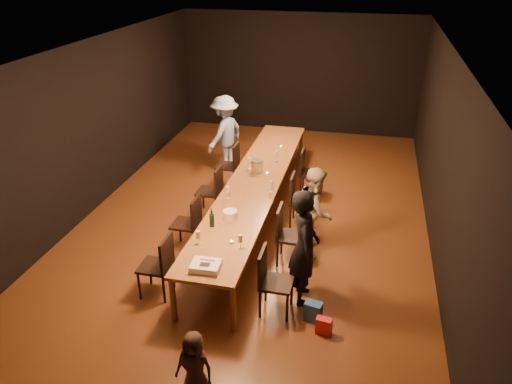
% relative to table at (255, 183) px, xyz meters
% --- Properties ---
extents(ground, '(10.00, 10.00, 0.00)m').
position_rel_table_xyz_m(ground, '(0.00, 0.00, -0.70)').
color(ground, '#4A2712').
rests_on(ground, ground).
extents(room_shell, '(6.04, 10.04, 3.02)m').
position_rel_table_xyz_m(room_shell, '(0.00, 0.00, 1.38)').
color(room_shell, black).
rests_on(room_shell, ground).
extents(table, '(0.90, 6.00, 0.75)m').
position_rel_table_xyz_m(table, '(0.00, 0.00, 0.00)').
color(table, brown).
rests_on(table, ground).
extents(chair_right_0, '(0.42, 0.42, 0.93)m').
position_rel_table_xyz_m(chair_right_0, '(0.85, -2.40, -0.24)').
color(chair_right_0, black).
rests_on(chair_right_0, ground).
extents(chair_right_1, '(0.42, 0.42, 0.93)m').
position_rel_table_xyz_m(chair_right_1, '(0.85, -1.20, -0.24)').
color(chair_right_1, black).
rests_on(chair_right_1, ground).
extents(chair_right_2, '(0.42, 0.42, 0.93)m').
position_rel_table_xyz_m(chair_right_2, '(0.85, 0.00, -0.24)').
color(chair_right_2, black).
rests_on(chair_right_2, ground).
extents(chair_right_3, '(0.42, 0.42, 0.93)m').
position_rel_table_xyz_m(chair_right_3, '(0.85, 1.20, -0.24)').
color(chair_right_3, black).
rests_on(chair_right_3, ground).
extents(chair_left_0, '(0.42, 0.42, 0.93)m').
position_rel_table_xyz_m(chair_left_0, '(-0.85, -2.40, -0.24)').
color(chair_left_0, black).
rests_on(chair_left_0, ground).
extents(chair_left_1, '(0.42, 0.42, 0.93)m').
position_rel_table_xyz_m(chair_left_1, '(-0.85, -1.20, -0.24)').
color(chair_left_1, black).
rests_on(chair_left_1, ground).
extents(chair_left_2, '(0.42, 0.42, 0.93)m').
position_rel_table_xyz_m(chair_left_2, '(-0.85, 0.00, -0.24)').
color(chair_left_2, black).
rests_on(chair_left_2, ground).
extents(chair_left_3, '(0.42, 0.42, 0.93)m').
position_rel_table_xyz_m(chair_left_3, '(-0.85, 1.20, -0.24)').
color(chair_left_3, black).
rests_on(chair_left_3, ground).
extents(woman_birthday, '(0.53, 0.68, 1.66)m').
position_rel_table_xyz_m(woman_birthday, '(1.15, -2.04, 0.13)').
color(woman_birthday, black).
rests_on(woman_birthday, ground).
extents(woman_tan, '(0.55, 0.70, 1.43)m').
position_rel_table_xyz_m(woman_tan, '(1.15, -0.77, 0.01)').
color(woman_tan, beige).
rests_on(woman_tan, ground).
extents(man_blue, '(0.93, 1.20, 1.63)m').
position_rel_table_xyz_m(man_blue, '(-1.15, 2.09, 0.11)').
color(man_blue, '#89ABD4').
rests_on(man_blue, ground).
extents(child, '(0.45, 0.33, 0.86)m').
position_rel_table_xyz_m(child, '(0.28, -3.99, -0.27)').
color(child, '#39281F').
rests_on(child, ground).
extents(gift_bag_red, '(0.21, 0.14, 0.23)m').
position_rel_table_xyz_m(gift_bag_red, '(1.52, -2.70, -0.59)').
color(gift_bag_red, red).
rests_on(gift_bag_red, ground).
extents(gift_bag_blue, '(0.25, 0.19, 0.28)m').
position_rel_table_xyz_m(gift_bag_blue, '(1.36, -2.48, -0.56)').
color(gift_bag_blue, '#255BA4').
rests_on(gift_bag_blue, ground).
extents(birthday_cake, '(0.38, 0.31, 0.09)m').
position_rel_table_xyz_m(birthday_cake, '(-0.01, -2.70, 0.09)').
color(birthday_cake, white).
rests_on(birthday_cake, table).
extents(plate_stack, '(0.24, 0.24, 0.12)m').
position_rel_table_xyz_m(plate_stack, '(-0.06, -1.37, 0.11)').
color(plate_stack, white).
rests_on(plate_stack, table).
extents(champagne_bottle, '(0.08, 0.08, 0.30)m').
position_rel_table_xyz_m(champagne_bottle, '(-0.25, -1.66, 0.20)').
color(champagne_bottle, black).
rests_on(champagne_bottle, table).
extents(ice_bucket, '(0.27, 0.27, 0.23)m').
position_rel_table_xyz_m(ice_bucket, '(-0.05, 0.39, 0.16)').
color(ice_bucket, '#B2B2B7').
rests_on(ice_bucket, table).
extents(wineglass_0, '(0.06, 0.06, 0.21)m').
position_rel_table_xyz_m(wineglass_0, '(-0.28, -2.17, 0.15)').
color(wineglass_0, beige).
rests_on(wineglass_0, table).
extents(wineglass_1, '(0.06, 0.06, 0.21)m').
position_rel_table_xyz_m(wineglass_1, '(0.30, -2.13, 0.15)').
color(wineglass_1, beige).
rests_on(wineglass_1, table).
extents(wineglass_2, '(0.06, 0.06, 0.21)m').
position_rel_table_xyz_m(wineglass_2, '(-0.27, -0.74, 0.15)').
color(wineglass_2, silver).
rests_on(wineglass_2, table).
extents(wineglass_3, '(0.06, 0.06, 0.21)m').
position_rel_table_xyz_m(wineglass_3, '(0.36, -0.36, 0.15)').
color(wineglass_3, beige).
rests_on(wineglass_3, table).
extents(wineglass_4, '(0.06, 0.06, 0.21)m').
position_rel_table_xyz_m(wineglass_4, '(-0.22, 0.50, 0.15)').
color(wineglass_4, silver).
rests_on(wineglass_4, table).
extents(wineglass_5, '(0.06, 0.06, 0.21)m').
position_rel_table_xyz_m(wineglass_5, '(0.19, 0.97, 0.15)').
color(wineglass_5, silver).
rests_on(wineglass_5, table).
extents(tealight_near, '(0.05, 0.05, 0.03)m').
position_rel_table_xyz_m(tealight_near, '(0.15, -2.05, 0.06)').
color(tealight_near, '#B2B7B2').
rests_on(tealight_near, table).
extents(tealight_mid, '(0.05, 0.05, 0.03)m').
position_rel_table_xyz_m(tealight_mid, '(0.15, 0.31, 0.06)').
color(tealight_mid, '#B2B7B2').
rests_on(tealight_mid, table).
extents(tealight_far, '(0.05, 0.05, 0.03)m').
position_rel_table_xyz_m(tealight_far, '(0.15, 1.68, 0.06)').
color(tealight_far, '#B2B7B2').
rests_on(tealight_far, table).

